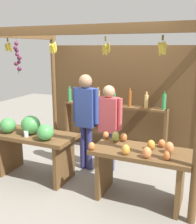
% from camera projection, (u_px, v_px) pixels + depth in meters
% --- Properties ---
extents(ground_plane, '(12.00, 12.00, 0.00)m').
position_uv_depth(ground_plane, '(102.00, 167.00, 4.84)').
color(ground_plane, gray).
rests_on(ground_plane, ground).
extents(market_stall, '(3.34, 2.11, 2.40)m').
position_uv_depth(market_stall, '(112.00, 87.00, 4.93)').
color(market_stall, brown).
rests_on(market_stall, ground).
extents(fruit_counter_left, '(1.35, 0.64, 1.06)m').
position_uv_depth(fruit_counter_left, '(33.00, 139.00, 4.33)').
color(fruit_counter_left, brown).
rests_on(fruit_counter_left, ground).
extents(fruit_counter_right, '(1.37, 0.64, 0.91)m').
position_uv_depth(fruit_counter_right, '(140.00, 162.00, 3.69)').
color(fruit_counter_right, brown).
rests_on(fruit_counter_right, ground).
extents(bottle_shelf_unit, '(2.14, 0.22, 1.36)m').
position_uv_depth(bottle_shelf_unit, '(114.00, 114.00, 5.34)').
color(bottle_shelf_unit, brown).
rests_on(bottle_shelf_unit, ground).
extents(vendor_man, '(0.48, 0.23, 1.68)m').
position_uv_depth(vendor_man, '(86.00, 113.00, 4.56)').
color(vendor_man, navy).
rests_on(vendor_man, ground).
extents(vendor_woman, '(0.48, 0.20, 1.51)m').
position_uv_depth(vendor_woman, '(109.00, 121.00, 4.54)').
color(vendor_woman, '#394570').
rests_on(vendor_woman, ground).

